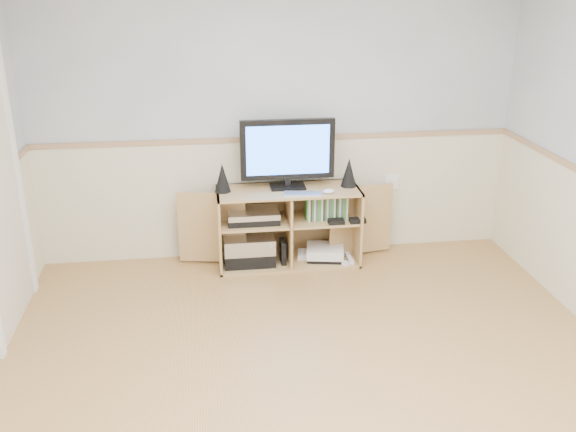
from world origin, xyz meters
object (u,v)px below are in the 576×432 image
object	(u,v)px
monitor	(288,151)
game_consoles	(324,253)
media_cabinet	(287,223)
keyboard	(303,194)

from	to	relation	value
monitor	game_consoles	size ratio (longest dim) A/B	1.66
media_cabinet	game_consoles	xyz separation A→B (m)	(0.30, -0.07, -0.26)
media_cabinet	keyboard	distance (m)	0.39
media_cabinet	monitor	size ratio (longest dim) A/B	2.39
monitor	game_consoles	bearing A→B (deg)	-11.36
monitor	keyboard	bearing A→B (deg)	-62.92
monitor	keyboard	size ratio (longest dim) A/B	2.58
monitor	keyboard	world-z (taller)	monitor
media_cabinet	keyboard	xyz separation A→B (m)	(0.10, -0.19, 0.32)
media_cabinet	monitor	world-z (taller)	monitor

